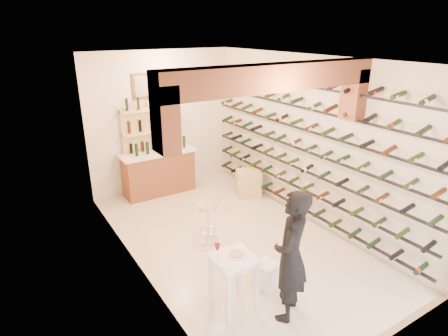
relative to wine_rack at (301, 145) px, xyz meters
name	(u,v)px	position (x,y,z in m)	size (l,w,h in m)	color
ground	(233,239)	(-1.53, 0.00, -1.55)	(6.00, 6.00, 0.00)	beige
room_shell	(243,122)	(-1.53, -0.26, 0.70)	(3.52, 6.02, 3.21)	beige
wine_rack	(301,145)	(0.00, 0.00, 0.00)	(0.32, 5.70, 2.56)	black
back_counter	(159,171)	(-1.83, 2.65, -1.02)	(1.70, 0.62, 1.29)	brown
back_shelving	(153,142)	(-1.83, 2.89, -0.38)	(1.40, 0.31, 2.73)	tan
tasting_table	(234,266)	(-2.50, -1.49, -0.89)	(0.57, 0.57, 0.97)	white
white_stool	(266,274)	(-1.83, -1.37, -1.36)	(0.31, 0.31, 0.38)	white
person	(291,256)	(-1.96, -1.98, -0.64)	(0.66, 0.44, 1.82)	black
chrome_barstool	(208,220)	(-1.94, 0.20, -1.13)	(0.38, 0.38, 0.73)	silver
crate_lower	(248,189)	(-0.19, 1.38, -1.39)	(0.53, 0.37, 0.32)	tan
crate_upper	(249,177)	(-0.19, 1.38, -1.07)	(0.54, 0.37, 0.32)	tan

